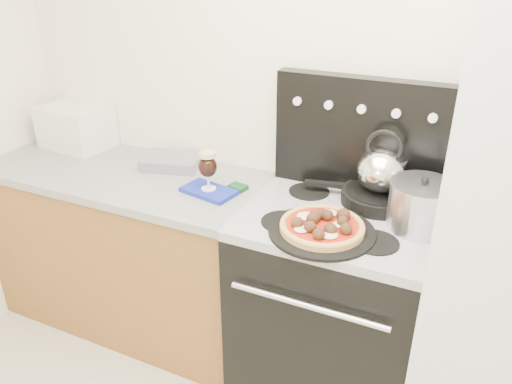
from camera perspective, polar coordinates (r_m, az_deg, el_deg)
The scene contains 15 objects.
room_shell at distance 1.20m, azimuth -5.22°, elevation -6.45°, with size 3.52×3.01×2.52m.
base_cabinet at distance 2.77m, azimuth -13.78°, elevation -6.57°, with size 1.45×0.60×0.86m, color brown.
countertop at distance 2.56m, azimuth -14.84°, elevation 1.94°, with size 1.48×0.63×0.04m, color #959596.
stove_body at distance 2.32m, azimuth 8.56°, elevation -13.07°, with size 0.76×0.65×0.88m, color black.
cooktop at distance 2.06m, azimuth 9.40°, elevation -3.09°, with size 0.76×0.65×0.04m, color #ADADB2.
backguard at distance 2.19m, azimuth 11.96°, elevation 6.32°, with size 0.76×0.08×0.50m, color black.
toaster_oven at distance 2.92m, azimuth -19.86°, elevation 7.06°, with size 0.36×0.27×0.23m, color silver.
foil_sheet at distance 2.54m, azimuth -9.59°, elevation 3.46°, with size 0.28×0.21×0.06m, color silver.
oven_mitt at distance 2.25m, azimuth -5.41°, elevation 0.11°, with size 0.24×0.14×0.02m, color #182AAC.
beer_glass at distance 2.21m, azimuth -5.52°, elevation 2.46°, with size 0.08×0.08×0.18m, color black, non-canonical shape.
pizza_pan at distance 1.91m, azimuth 7.52°, elevation -4.48°, with size 0.41×0.41×0.01m, color black.
pizza at distance 1.90m, azimuth 7.57°, elevation -3.72°, with size 0.32×0.32×0.05m, color #E4BE58, non-canonical shape.
skillet at distance 2.16m, azimuth 13.79°, elevation -0.59°, with size 0.31×0.31×0.06m, color black.
tea_kettle at distance 2.10m, azimuth 14.20°, elevation 2.85°, with size 0.21×0.21×0.23m, color silver, non-canonical shape.
stock_pot at distance 1.99m, azimuth 18.31°, elevation -1.64°, with size 0.24×0.24×0.18m, color silver.
Camera 1 is at (0.52, -0.57, 1.89)m, focal length 35.00 mm.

